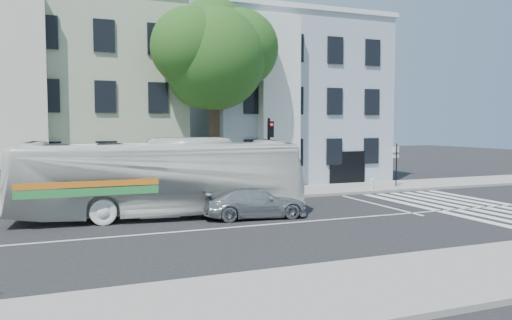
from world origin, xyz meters
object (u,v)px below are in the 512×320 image
sedan (255,203)px  traffic_signal (270,146)px  fire_hydrant (372,183)px  bus (161,178)px

sedan → traffic_signal: 6.71m
traffic_signal → fire_hydrant: bearing=-7.7°
traffic_signal → fire_hydrant: traffic_signal is taller
sedan → traffic_signal: bearing=-22.5°
bus → traffic_signal: traffic_signal is taller
bus → fire_hydrant: bearing=-69.2°
bus → sedan: (3.61, -1.70, -1.03)m
sedan → traffic_signal: traffic_signal is taller
bus → sedan: bearing=-109.1°
sedan → fire_hydrant: size_ratio=6.77×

